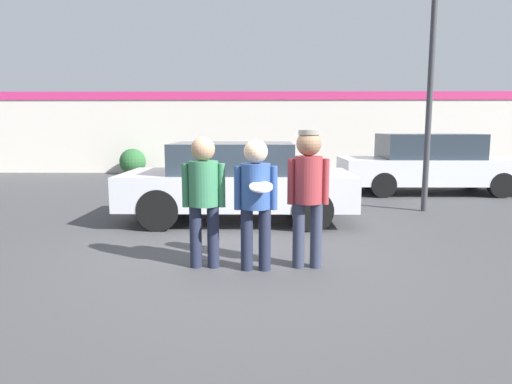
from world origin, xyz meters
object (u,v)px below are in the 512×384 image
object	(u,v)px
person_right	(308,186)
street_lamp	(443,45)
parked_car_far	(430,164)
shrub	(133,162)
parked_car_near	(236,181)
person_left	(204,191)
person_middle_with_frisbee	(256,194)

from	to	relation	value
person_right	street_lamp	world-z (taller)	street_lamp
parked_car_far	shrub	xyz separation A→B (m)	(-9.25, 4.59, -0.30)
parked_car_near	person_left	bearing A→B (deg)	-94.79
shrub	person_left	bearing A→B (deg)	-70.02
person_middle_with_frisbee	parked_car_near	xyz separation A→B (m)	(-0.41, 3.00, -0.20)
person_middle_with_frisbee	parked_car_far	world-z (taller)	person_middle_with_frisbee
person_left	person_middle_with_frisbee	bearing A→B (deg)	-9.61
person_left	parked_car_far	distance (m)	8.39
street_lamp	shrub	distance (m)	11.48
parked_car_near	street_lamp	distance (m)	4.99
street_lamp	person_middle_with_frisbee	bearing A→B (deg)	-132.49
person_middle_with_frisbee	person_left	bearing A→B (deg)	170.39
street_lamp	person_left	bearing A→B (deg)	-137.88
person_middle_with_frisbee	parked_car_near	size ratio (longest dim) A/B	0.38
parked_car_near	shrub	size ratio (longest dim) A/B	4.41
shrub	person_middle_with_frisbee	bearing A→B (deg)	-67.35
person_left	shrub	bearing A→B (deg)	109.98
person_middle_with_frisbee	street_lamp	distance (m)	6.00
person_left	shrub	size ratio (longest dim) A/B	1.72
person_middle_with_frisbee	street_lamp	world-z (taller)	street_lamp
person_left	person_right	distance (m)	1.29
parked_car_near	parked_car_far	size ratio (longest dim) A/B	0.89
person_middle_with_frisbee	person_right	bearing A→B (deg)	10.45
parked_car_near	street_lamp	xyz separation A→B (m)	(4.11, 1.04, 2.64)
person_left	street_lamp	size ratio (longest dim) A/B	0.30
parked_car_far	street_lamp	world-z (taller)	street_lamp
street_lamp	shrub	bearing A→B (deg)	139.26
person_middle_with_frisbee	parked_car_near	distance (m)	3.03
person_left	parked_car_near	size ratio (longest dim) A/B	0.39
person_left	shrub	distance (m)	11.90
person_right	person_middle_with_frisbee	bearing A→B (deg)	-169.55
person_right	shrub	world-z (taller)	person_right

